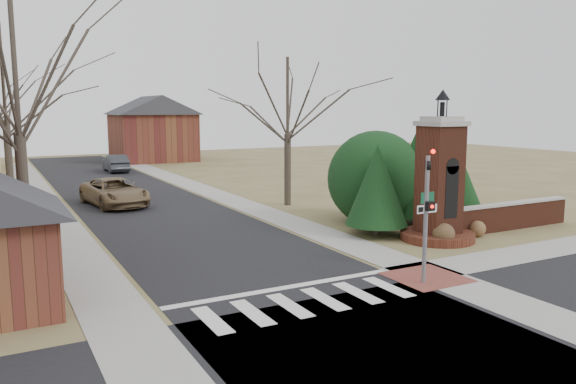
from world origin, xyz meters
TOP-DOWN VIEW (x-y plane):
  - ground at (0.00, 0.00)m, footprint 120.00×120.00m
  - main_street at (0.00, 22.00)m, footprint 8.00×70.00m
  - cross_street at (0.00, -3.00)m, footprint 120.00×8.00m
  - crosswalk_zone at (0.00, 0.80)m, footprint 8.00×2.20m
  - stop_bar at (0.00, 2.30)m, footprint 8.00×0.35m
  - sidewalk_right_main at (5.20, 22.00)m, footprint 2.00×60.00m
  - sidewalk_left at (-5.20, 22.00)m, footprint 2.00×60.00m
  - curb_apron at (4.80, 1.00)m, footprint 2.40×2.40m
  - traffic_signal_pole at (4.30, 0.57)m, footprint 0.28×0.41m
  - sign_post at (5.59, 1.99)m, footprint 0.90×0.07m
  - brick_gate_monument at (9.00, 4.99)m, footprint 3.20×3.20m
  - brick_garden_wall at (13.50, 5.00)m, footprint 7.50×0.50m
  - house_distant_right at (7.99, 47.99)m, footprint 8.80×8.80m
  - evergreen_near at (7.20, 7.00)m, footprint 2.80×2.80m
  - evergreen_mid at (10.50, 8.20)m, footprint 3.40×3.40m
  - evergreen_far at (12.50, 7.20)m, footprint 2.40×2.40m
  - evergreen_mass at (9.00, 9.50)m, footprint 4.80×4.80m
  - bare_tree_0 at (-7.00, 9.00)m, footprint 8.05×8.05m
  - bare_tree_1 at (-7.00, 22.00)m, footprint 8.40×8.40m
  - bare_tree_3 at (7.50, 16.00)m, footprint 7.00×7.00m
  - pickup_truck at (-1.60, 20.59)m, footprint 3.46×6.13m
  - distant_car at (2.10, 38.63)m, footprint 1.73×4.76m
  - dry_shrub_left at (8.60, 4.19)m, footprint 0.93×0.93m
  - dry_shrub_right at (11.00, 4.60)m, footprint 0.73×0.73m

SIDE VIEW (x-z plane):
  - ground at x=0.00m, z-range 0.00..0.00m
  - main_street at x=0.00m, z-range 0.00..0.01m
  - cross_street at x=0.00m, z-range 0.00..0.01m
  - crosswalk_zone at x=0.00m, z-range 0.00..0.02m
  - stop_bar at x=0.00m, z-range 0.00..0.02m
  - sidewalk_right_main at x=5.20m, z-range 0.00..0.02m
  - sidewalk_left at x=-5.20m, z-range 0.00..0.02m
  - curb_apron at x=4.80m, z-range 0.00..0.02m
  - dry_shrub_right at x=11.00m, z-range 0.00..0.73m
  - dry_shrub_left at x=8.60m, z-range 0.00..0.93m
  - brick_garden_wall at x=13.50m, z-range 0.01..1.31m
  - distant_car at x=2.10m, z-range 0.00..1.56m
  - pickup_truck at x=-1.60m, z-range 0.00..1.62m
  - evergreen_far at x=12.50m, z-range 0.25..3.55m
  - sign_post at x=5.59m, z-range 0.57..3.32m
  - brick_gate_monument at x=9.00m, z-range -1.07..5.40m
  - evergreen_near at x=7.20m, z-range 0.25..4.35m
  - evergreen_mass at x=9.00m, z-range 0.00..4.80m
  - traffic_signal_pole at x=4.30m, z-range 0.34..4.84m
  - evergreen_mid at x=10.50m, z-range 0.25..4.95m
  - house_distant_right at x=7.99m, z-range 0.00..7.30m
  - bare_tree_3 at x=7.50m, z-range 1.84..11.54m
  - bare_tree_0 at x=-7.00m, z-range 2.12..13.27m
  - bare_tree_1 at x=-7.00m, z-range 2.21..13.85m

